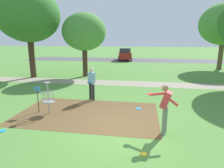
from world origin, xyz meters
The scene contains 14 objects.
ground_plane centered at (0.00, 0.00, 0.00)m, with size 160.00×160.00×0.00m, color #518438.
dirt_tee_pad centered at (-1.64, 1.20, 0.00)m, with size 5.98×3.66×0.01m, color brown.
disc_golf_basket centered at (-3.34, 0.93, 0.75)m, with size 0.98×0.58×1.39m.
player_foreground_watching centered at (1.44, -0.11, 0.99)m, with size 1.00×0.72×1.71m.
player_throwing centered at (-1.97, 3.11, 0.97)m, with size 0.48×0.45×1.71m.
frisbee_near_basket centered at (0.77, -1.52, 0.01)m, with size 0.20×0.20×0.02m, color gold.
frisbee_by_tee centered at (0.52, 2.14, 0.01)m, with size 0.25×0.25×0.02m, color #1E93DB.
frisbee_mid_grass centered at (-4.13, -0.89, 0.01)m, with size 0.22×0.22×0.02m, color #1E93DB.
tree_near_right centered at (8.76, 15.87, 4.66)m, with size 5.02×5.02×6.82m.
tree_mid_left centered at (-8.52, 8.46, 5.01)m, with size 5.02×5.02×7.17m.
tree_mid_center centered at (-4.30, 9.63, 3.73)m, with size 3.65×3.65×5.31m.
parking_lot_strip centered at (0.00, 23.90, 0.00)m, with size 36.00×6.00×0.01m, color #4C4C51.
parked_car_leftmost centered at (-2.18, 23.16, 0.92)m, with size 2.41×4.41×1.84m.
gravel_path centered at (0.00, 7.35, 0.00)m, with size 40.00×1.76×0.00m, color gray.
Camera 1 is at (0.67, -6.41, 3.14)m, focal length 30.94 mm.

